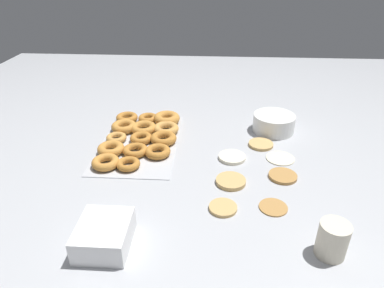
# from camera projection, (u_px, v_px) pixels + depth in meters

# --- Properties ---
(ground_plane) EXTENTS (3.00, 3.00, 0.00)m
(ground_plane) POSITION_uv_depth(u_px,v_px,m) (216.00, 164.00, 1.25)
(ground_plane) COLOR #B2B5BA
(pancake_0) EXTENTS (0.10, 0.10, 0.01)m
(pancake_0) POSITION_uv_depth(u_px,v_px,m) (261.00, 144.00, 1.36)
(pancake_0) COLOR tan
(pancake_0) RESTS_ON ground_plane
(pancake_1) EXTENTS (0.10, 0.10, 0.01)m
(pancake_1) POSITION_uv_depth(u_px,v_px,m) (232.00, 157.00, 1.27)
(pancake_1) COLOR silver
(pancake_1) RESTS_ON ground_plane
(pancake_2) EXTENTS (0.10, 0.10, 0.01)m
(pancake_2) POSITION_uv_depth(u_px,v_px,m) (283.00, 176.00, 1.17)
(pancake_2) COLOR #B27F42
(pancake_2) RESTS_ON ground_plane
(pancake_3) EXTENTS (0.08, 0.08, 0.01)m
(pancake_3) POSITION_uv_depth(u_px,v_px,m) (223.00, 208.00, 1.02)
(pancake_3) COLOR tan
(pancake_3) RESTS_ON ground_plane
(pancake_4) EXTENTS (0.10, 0.10, 0.01)m
(pancake_4) POSITION_uv_depth(u_px,v_px,m) (231.00, 181.00, 1.14)
(pancake_4) COLOR tan
(pancake_4) RESTS_ON ground_plane
(pancake_5) EXTENTS (0.09, 0.09, 0.01)m
(pancake_5) POSITION_uv_depth(u_px,v_px,m) (273.00, 207.00, 1.03)
(pancake_5) COLOR #B27F42
(pancake_5) RESTS_ON ground_plane
(pancake_6) EXTENTS (0.11, 0.11, 0.01)m
(pancake_6) POSITION_uv_depth(u_px,v_px,m) (280.00, 158.00, 1.27)
(pancake_6) COLOR beige
(pancake_6) RESTS_ON ground_plane
(donut_tray) EXTENTS (0.51, 0.30, 0.04)m
(donut_tray) POSITION_uv_depth(u_px,v_px,m) (141.00, 136.00, 1.40)
(donut_tray) COLOR silver
(donut_tray) RESTS_ON ground_plane
(batter_bowl) EXTENTS (0.18, 0.18, 0.07)m
(batter_bowl) POSITION_uv_depth(u_px,v_px,m) (274.00, 123.00, 1.46)
(batter_bowl) COLOR white
(batter_bowl) RESTS_ON ground_plane
(container_stack) EXTENTS (0.15, 0.13, 0.07)m
(container_stack) POSITION_uv_depth(u_px,v_px,m) (104.00, 235.00, 0.88)
(container_stack) COLOR white
(container_stack) RESTS_ON ground_plane
(paper_cup) EXTENTS (0.08, 0.08, 0.10)m
(paper_cup) POSITION_uv_depth(u_px,v_px,m) (333.00, 240.00, 0.85)
(paper_cup) COLOR beige
(paper_cup) RESTS_ON ground_plane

